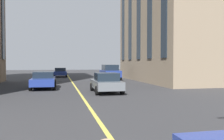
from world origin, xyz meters
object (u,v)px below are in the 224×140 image
at_px(car_blue_mid, 60,72).
at_px(car_grey_far, 106,83).
at_px(car_blue_near, 44,80).
at_px(car_blue_trailing, 110,72).

relative_size(car_blue_mid, car_grey_far, 1.13).
bearing_deg(car_grey_far, car_blue_mid, 8.32).
xyz_separation_m(car_blue_mid, car_blue_near, (-17.20, 1.42, 0.00)).
height_order(car_blue_mid, car_blue_trailing, car_blue_trailing).
relative_size(car_blue_near, car_blue_trailing, 0.94).
relative_size(car_blue_trailing, car_grey_far, 1.21).
xyz_separation_m(car_blue_trailing, car_grey_far, (-13.39, 3.05, -0.27)).
height_order(car_blue_mid, car_blue_near, same).
distance_m(car_blue_mid, car_blue_near, 17.26).
distance_m(car_blue_near, car_blue_trailing, 12.18).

